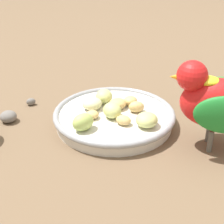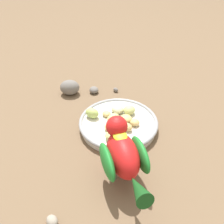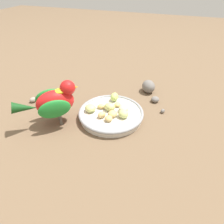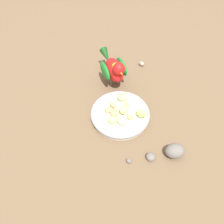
{
  "view_description": "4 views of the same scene",
  "coord_description": "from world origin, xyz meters",
  "px_view_note": "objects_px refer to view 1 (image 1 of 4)",
  "views": [
    {
      "loc": [
        0.35,
        0.4,
        0.31
      ],
      "look_at": [
        0.04,
        -0.0,
        0.04
      ],
      "focal_mm": 53.65,
      "sensor_mm": 36.0,
      "label": 1
    },
    {
      "loc": [
        -0.21,
        0.48,
        0.49
      ],
      "look_at": [
        0.04,
        -0.01,
        0.06
      ],
      "focal_mm": 41.54,
      "sensor_mm": 36.0,
      "label": 2
    },
    {
      "loc": [
        -0.51,
        -0.22,
        0.43
      ],
      "look_at": [
        0.0,
        -0.04,
        0.04
      ],
      "focal_mm": 32.47,
      "sensor_mm": 36.0,
      "label": 3
    },
    {
      "loc": [
        0.17,
        -0.49,
        0.66
      ],
      "look_at": [
        -0.0,
        -0.04,
        0.04
      ],
      "focal_mm": 33.93,
      "sensor_mm": 36.0,
      "label": 4
    }
  ],
  "objects_px": {
    "apple_piece_5": "(123,120)",
    "apple_piece_7": "(92,115)",
    "pebble_0": "(31,102)",
    "apple_piece_4": "(147,120)",
    "apple_piece_9": "(118,104)",
    "apple_piece_8": "(130,101)",
    "apple_piece_2": "(136,107)",
    "parrot": "(221,101)",
    "pebble_1": "(8,117)",
    "apple_piece_3": "(104,96)",
    "apple_piece_6": "(92,104)",
    "feeding_bowl": "(114,117)",
    "apple_piece_0": "(83,122)",
    "apple_piece_1": "(112,110)"
  },
  "relations": [
    {
      "from": "apple_piece_6",
      "to": "apple_piece_9",
      "type": "distance_m",
      "value": 0.05
    },
    {
      "from": "apple_piece_1",
      "to": "apple_piece_8",
      "type": "relative_size",
      "value": 1.42
    },
    {
      "from": "apple_piece_4",
      "to": "apple_piece_9",
      "type": "distance_m",
      "value": 0.08
    },
    {
      "from": "apple_piece_2",
      "to": "parrot",
      "type": "distance_m",
      "value": 0.16
    },
    {
      "from": "parrot",
      "to": "apple_piece_9",
      "type": "bearing_deg",
      "value": -21.06
    },
    {
      "from": "feeding_bowl",
      "to": "apple_piece_9",
      "type": "height_order",
      "value": "apple_piece_9"
    },
    {
      "from": "apple_piece_1",
      "to": "apple_piece_6",
      "type": "xyz_separation_m",
      "value": [
        0.01,
        -0.05,
        -0.0
      ]
    },
    {
      "from": "apple_piece_0",
      "to": "parrot",
      "type": "bearing_deg",
      "value": 138.21
    },
    {
      "from": "apple_piece_0",
      "to": "apple_piece_2",
      "type": "relative_size",
      "value": 1.33
    },
    {
      "from": "pebble_0",
      "to": "apple_piece_2",
      "type": "bearing_deg",
      "value": 124.16
    },
    {
      "from": "apple_piece_7",
      "to": "apple_piece_8",
      "type": "height_order",
      "value": "apple_piece_8"
    },
    {
      "from": "apple_piece_8",
      "to": "pebble_0",
      "type": "bearing_deg",
      "value": -49.33
    },
    {
      "from": "apple_piece_8",
      "to": "apple_piece_4",
      "type": "bearing_deg",
      "value": 69.25
    },
    {
      "from": "feeding_bowl",
      "to": "apple_piece_0",
      "type": "height_order",
      "value": "apple_piece_0"
    },
    {
      "from": "apple_piece_6",
      "to": "pebble_0",
      "type": "relative_size",
      "value": 1.99
    },
    {
      "from": "apple_piece_0",
      "to": "apple_piece_3",
      "type": "xyz_separation_m",
      "value": [
        -0.09,
        -0.06,
        -0.0
      ]
    },
    {
      "from": "parrot",
      "to": "apple_piece_7",
      "type": "bearing_deg",
      "value": -5.53
    },
    {
      "from": "apple_piece_1",
      "to": "apple_piece_7",
      "type": "bearing_deg",
      "value": -29.87
    },
    {
      "from": "feeding_bowl",
      "to": "apple_piece_5",
      "type": "xyz_separation_m",
      "value": [
        0.01,
        0.04,
        0.02
      ]
    },
    {
      "from": "apple_piece_7",
      "to": "apple_piece_9",
      "type": "relative_size",
      "value": 0.72
    },
    {
      "from": "apple_piece_5",
      "to": "pebble_0",
      "type": "xyz_separation_m",
      "value": [
        0.08,
        -0.21,
        -0.02
      ]
    },
    {
      "from": "pebble_0",
      "to": "pebble_1",
      "type": "bearing_deg",
      "value": 31.27
    },
    {
      "from": "apple_piece_2",
      "to": "pebble_0",
      "type": "relative_size",
      "value": 1.54
    },
    {
      "from": "parrot",
      "to": "apple_piece_6",
      "type": "bearing_deg",
      "value": -14.27
    },
    {
      "from": "feeding_bowl",
      "to": "apple_piece_7",
      "type": "relative_size",
      "value": 9.07
    },
    {
      "from": "apple_piece_1",
      "to": "pebble_1",
      "type": "bearing_deg",
      "value": -43.79
    },
    {
      "from": "apple_piece_1",
      "to": "apple_piece_3",
      "type": "relative_size",
      "value": 1.06
    },
    {
      "from": "apple_piece_8",
      "to": "apple_piece_6",
      "type": "bearing_deg",
      "value": -24.18
    },
    {
      "from": "apple_piece_5",
      "to": "parrot",
      "type": "relative_size",
      "value": 0.16
    },
    {
      "from": "apple_piece_6",
      "to": "apple_piece_8",
      "type": "bearing_deg",
      "value": 155.82
    },
    {
      "from": "apple_piece_0",
      "to": "apple_piece_8",
      "type": "height_order",
      "value": "apple_piece_0"
    },
    {
      "from": "apple_piece_5",
      "to": "apple_piece_3",
      "type": "bearing_deg",
      "value": -104.82
    },
    {
      "from": "apple_piece_3",
      "to": "apple_piece_8",
      "type": "distance_m",
      "value": 0.05
    },
    {
      "from": "apple_piece_5",
      "to": "apple_piece_7",
      "type": "xyz_separation_m",
      "value": [
        0.03,
        -0.05,
        -0.0
      ]
    },
    {
      "from": "apple_piece_6",
      "to": "apple_piece_8",
      "type": "height_order",
      "value": "apple_piece_6"
    },
    {
      "from": "feeding_bowl",
      "to": "apple_piece_1",
      "type": "distance_m",
      "value": 0.03
    },
    {
      "from": "apple_piece_3",
      "to": "apple_piece_6",
      "type": "relative_size",
      "value": 0.95
    },
    {
      "from": "pebble_1",
      "to": "apple_piece_3",
      "type": "bearing_deg",
      "value": 154.24
    },
    {
      "from": "apple_piece_0",
      "to": "pebble_1",
      "type": "xyz_separation_m",
      "value": [
        0.08,
        -0.14,
        -0.03
      ]
    },
    {
      "from": "apple_piece_2",
      "to": "apple_piece_9",
      "type": "relative_size",
      "value": 0.85
    },
    {
      "from": "apple_piece_4",
      "to": "apple_piece_9",
      "type": "bearing_deg",
      "value": -90.83
    },
    {
      "from": "apple_piece_2",
      "to": "apple_piece_5",
      "type": "xyz_separation_m",
      "value": [
        0.05,
        0.02,
        -0.0
      ]
    },
    {
      "from": "pebble_1",
      "to": "parrot",
      "type": "bearing_deg",
      "value": 129.81
    },
    {
      "from": "parrot",
      "to": "apple_piece_4",
      "type": "bearing_deg",
      "value": -5.12
    },
    {
      "from": "apple_piece_5",
      "to": "apple_piece_7",
      "type": "height_order",
      "value": "apple_piece_5"
    },
    {
      "from": "apple_piece_3",
      "to": "apple_piece_5",
      "type": "height_order",
      "value": "apple_piece_3"
    },
    {
      "from": "apple_piece_3",
      "to": "apple_piece_2",
      "type": "bearing_deg",
      "value": 110.13
    },
    {
      "from": "parrot",
      "to": "pebble_0",
      "type": "height_order",
      "value": "parrot"
    },
    {
      "from": "apple_piece_0",
      "to": "apple_piece_2",
      "type": "bearing_deg",
      "value": 177.32
    },
    {
      "from": "apple_piece_4",
      "to": "apple_piece_8",
      "type": "xyz_separation_m",
      "value": [
        -0.03,
        -0.08,
        -0.0
      ]
    }
  ]
}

